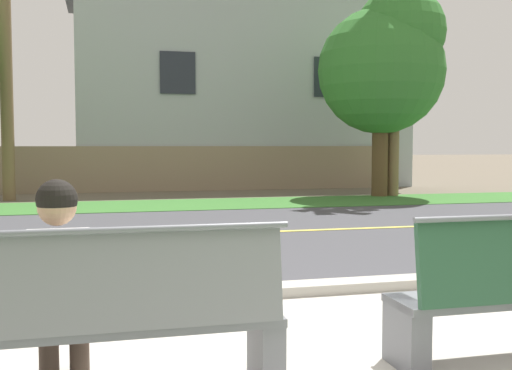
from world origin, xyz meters
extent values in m
plane|color=#665B4C|center=(0.00, 8.00, 0.00)|extent=(140.00, 140.00, 0.00)
cube|color=#B7B2A8|center=(0.00, 0.40, 0.01)|extent=(44.00, 3.60, 0.01)
cube|color=#ADA89E|center=(0.00, 2.35, 0.06)|extent=(44.00, 0.30, 0.11)
cube|color=#424247|center=(0.00, 6.50, 0.00)|extent=(52.00, 8.00, 0.01)
cube|color=#E0CC4C|center=(0.00, 6.50, 0.01)|extent=(48.00, 0.14, 0.01)
cube|color=#38702D|center=(0.00, 11.46, 0.01)|extent=(48.00, 2.80, 0.02)
cube|color=slate|center=(-0.46, 0.31, 0.23)|extent=(0.14, 0.40, 0.45)
cube|color=slate|center=(-1.30, 0.31, 0.42)|extent=(1.81, 0.44, 0.05)
cube|color=slate|center=(-1.30, 0.11, 0.71)|extent=(1.73, 0.12, 0.52)
cylinder|color=slate|center=(-1.30, 0.10, 0.99)|extent=(1.81, 0.04, 0.04)
cube|color=slate|center=(0.46, 0.31, 0.23)|extent=(0.14, 0.40, 0.45)
cylinder|color=#47382D|center=(-1.74, 0.50, 0.51)|extent=(0.15, 0.42, 0.15)
cylinder|color=#47382D|center=(-1.56, 0.50, 0.51)|extent=(0.15, 0.42, 0.15)
cylinder|color=#47382D|center=(-1.74, 0.69, 0.21)|extent=(0.12, 0.12, 0.43)
cube|color=black|center=(-1.74, 0.77, 0.04)|extent=(0.09, 0.24, 0.07)
cylinder|color=#47382D|center=(-1.56, 0.69, 0.21)|extent=(0.12, 0.12, 0.43)
cube|color=black|center=(-1.56, 0.77, 0.04)|extent=(0.09, 0.24, 0.07)
cube|color=silver|center=(-1.65, 0.31, 0.71)|extent=(0.34, 0.20, 0.52)
cylinder|color=silver|center=(-1.86, 0.33, 0.73)|extent=(0.09, 0.09, 0.46)
cylinder|color=silver|center=(-1.43, 0.33, 0.73)|extent=(0.09, 0.09, 0.46)
sphere|color=tan|center=(-1.65, 0.32, 1.10)|extent=(0.21, 0.21, 0.21)
sphere|color=black|center=(-1.65, 0.32, 1.14)|extent=(0.22, 0.22, 0.22)
cylinder|color=brown|center=(6.12, 12.55, 1.09)|extent=(0.44, 0.44, 2.18)
sphere|color=#33752D|center=(6.12, 12.55, 3.48)|extent=(3.48, 3.48, 3.48)
sphere|color=#33752D|center=(6.56, 12.29, 4.53)|extent=(2.44, 2.44, 2.44)
cylinder|color=brown|center=(-3.74, 13.75, 4.92)|extent=(0.32, 0.32, 9.85)
cylinder|color=brown|center=(6.55, 12.59, 4.49)|extent=(0.32, 0.32, 8.99)
cube|color=gray|center=(1.80, 16.02, 0.70)|extent=(13.00, 0.36, 1.40)
cube|color=#A3ADB2|center=(3.44, 19.22, 3.34)|extent=(11.15, 6.40, 6.67)
cube|color=#232833|center=(0.93, 15.99, 3.67)|extent=(1.10, 0.06, 1.30)
cube|color=#232833|center=(5.94, 15.99, 3.67)|extent=(1.10, 0.06, 1.30)
camera|label=1|loc=(-1.41, -3.18, 1.44)|focal=43.07mm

